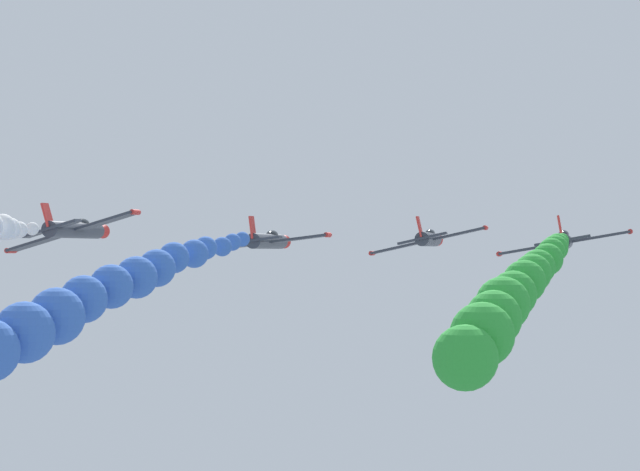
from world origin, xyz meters
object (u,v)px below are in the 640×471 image
Objects in this scene: airplane_lead at (429,239)px; airplane_left_inner at (268,241)px; airplane_left_outer at (75,230)px; airplane_right_inner at (564,241)px.

airplane_left_inner is (-10.60, -10.75, -0.21)m from airplane_lead.
airplane_right_inner is at bearing 18.22° from airplane_left_outer.
airplane_left_inner is at bearing 43.16° from airplane_left_outer.
airplane_lead is 15.10m from airplane_left_inner.
airplane_left_inner reaches higher than airplane_right_inner.
airplane_lead is at bearing 45.43° from airplane_left_inner.
airplane_left_inner is at bearing -134.57° from airplane_lead.
airplane_lead is 30.18m from airplane_left_outer.
airplane_left_outer is (-32.43, -10.68, 0.74)m from airplane_right_inner.
airplane_lead reaches higher than airplane_right_inner.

